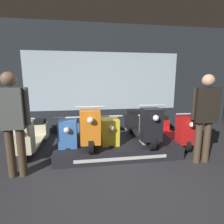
# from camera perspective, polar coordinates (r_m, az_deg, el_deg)

# --- Properties ---
(ground_plane) EXTENTS (30.00, 30.00, 0.00)m
(ground_plane) POSITION_cam_1_polar(r_m,az_deg,el_deg) (2.79, 5.14, -24.87)
(ground_plane) COLOR #2D2D33
(shop_wall_back) EXTENTS (8.31, 0.09, 3.20)m
(shop_wall_back) POSITION_cam_1_polar(r_m,az_deg,el_deg) (5.36, -2.69, 10.43)
(shop_wall_back) COLOR #23282D
(shop_wall_back) RESTS_ON ground_plane
(display_platform) EXTENTS (2.59, 1.39, 0.26)m
(display_platform) POSITION_cam_1_polar(r_m,az_deg,el_deg) (4.08, 1.16, -10.70)
(display_platform) COLOR black
(display_platform) RESTS_ON ground_plane
(scooter_display_left) EXTENTS (0.51, 1.75, 0.89)m
(scooter_display_left) POSITION_cam_1_polar(r_m,az_deg,el_deg) (3.85, -7.34, -4.55)
(scooter_display_left) COLOR black
(scooter_display_left) RESTS_ON display_platform
(scooter_display_right) EXTENTS (0.51, 1.75, 0.89)m
(scooter_display_right) POSITION_cam_1_polar(r_m,az_deg,el_deg) (4.05, 9.43, -3.87)
(scooter_display_right) COLOR black
(scooter_display_right) RESTS_ON display_platform
(scooter_backrow_0) EXTENTS (0.51, 1.75, 0.89)m
(scooter_backrow_0) POSITION_cam_1_polar(r_m,az_deg,el_deg) (4.45, -24.46, -6.86)
(scooter_backrow_0) COLOR black
(scooter_backrow_0) RESTS_ON ground_plane
(scooter_backrow_1) EXTENTS (0.51, 1.75, 0.89)m
(scooter_backrow_1) POSITION_cam_1_polar(r_m,az_deg,el_deg) (4.29, -13.32, -6.79)
(scooter_backrow_1) COLOR black
(scooter_backrow_1) RESTS_ON ground_plane
(scooter_backrow_2) EXTENTS (0.51, 1.75, 0.89)m
(scooter_backrow_2) POSITION_cam_1_polar(r_m,az_deg,el_deg) (4.31, -1.80, -6.45)
(scooter_backrow_2) COLOR black
(scooter_backrow_2) RESTS_ON ground_plane
(scooter_backrow_3) EXTENTS (0.51, 1.75, 0.89)m
(scooter_backrow_3) POSITION_cam_1_polar(r_m,az_deg,el_deg) (4.48, 9.19, -5.89)
(scooter_backrow_3) COLOR black
(scooter_backrow_3) RESTS_ON ground_plane
(scooter_backrow_4) EXTENTS (0.51, 1.75, 0.89)m
(scooter_backrow_4) POSITION_cam_1_polar(r_m,az_deg,el_deg) (4.81, 19.00, -5.20)
(scooter_backrow_4) COLOR black
(scooter_backrow_4) RESTS_ON ground_plane
(person_left_browsing) EXTENTS (0.54, 0.23, 1.73)m
(person_left_browsing) POSITION_cam_1_polar(r_m,az_deg,el_deg) (3.21, -29.70, -1.71)
(person_left_browsing) COLOR #473828
(person_left_browsing) RESTS_ON ground_plane
(person_right_browsing) EXTENTS (0.57, 0.23, 1.71)m
(person_right_browsing) POSITION_cam_1_polar(r_m,az_deg,el_deg) (3.73, 28.14, -0.05)
(person_right_browsing) COLOR #473828
(person_right_browsing) RESTS_ON ground_plane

